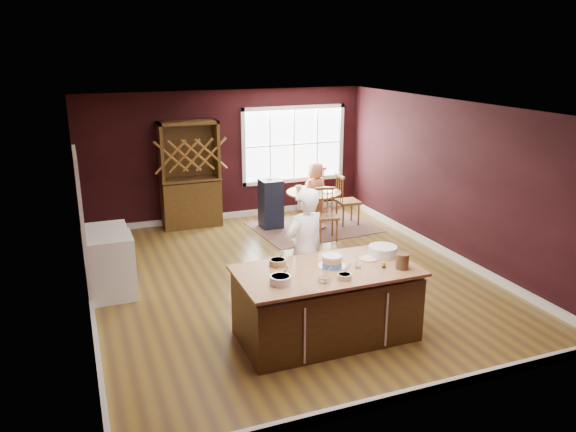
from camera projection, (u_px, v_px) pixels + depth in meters
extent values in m
plane|color=olive|center=(287.00, 277.00, 8.97)|extent=(7.00, 7.00, 0.00)
plane|color=white|center=(287.00, 107.00, 8.18)|extent=(7.00, 7.00, 0.00)
plane|color=black|center=(226.00, 156.00, 11.69)|extent=(6.00, 0.00, 6.00)
plane|color=black|center=(418.00, 282.00, 5.45)|extent=(6.00, 0.00, 6.00)
plane|color=black|center=(79.00, 217.00, 7.53)|extent=(0.00, 7.00, 7.00)
plane|color=black|center=(450.00, 180.00, 9.62)|extent=(0.00, 7.00, 7.00)
cube|color=#3B240B|center=(326.00, 307.00, 7.04)|extent=(2.16, 1.09, 0.83)
cube|color=tan|center=(327.00, 271.00, 6.90)|extent=(2.24, 1.17, 0.04)
cylinder|color=brown|center=(313.00, 226.00, 11.43)|extent=(0.51, 0.51, 0.04)
cylinder|color=brown|center=(314.00, 211.00, 11.34)|extent=(0.18, 0.18, 0.67)
cylinder|color=brown|center=(314.00, 193.00, 11.23)|extent=(1.09, 1.09, 0.04)
imported|color=white|center=(304.00, 252.00, 7.54)|extent=(0.75, 0.61, 1.79)
cylinder|color=silver|center=(280.00, 280.00, 6.46)|extent=(0.26, 0.26, 0.10)
cylinder|color=olive|center=(278.00, 262.00, 7.00)|extent=(0.22, 0.22, 0.08)
cylinder|color=silver|center=(324.00, 279.00, 6.52)|extent=(0.16, 0.16, 0.06)
cylinder|color=beige|center=(344.00, 277.00, 6.59)|extent=(0.17, 0.17, 0.06)
cylinder|color=silver|center=(358.00, 262.00, 6.91)|extent=(0.08, 0.08, 0.16)
cylinder|color=beige|center=(368.00, 259.00, 7.21)|extent=(0.24, 0.24, 0.02)
cylinder|color=white|center=(383.00, 251.00, 7.32)|extent=(0.37, 0.37, 0.13)
cylinder|color=brown|center=(402.00, 261.00, 6.89)|extent=(0.16, 0.16, 0.19)
cube|color=brown|center=(313.00, 227.00, 11.44)|extent=(2.50, 2.02, 0.01)
imported|color=#D47C5D|center=(315.00, 192.00, 11.75)|extent=(0.70, 0.56, 1.24)
cylinder|color=beige|center=(327.00, 192.00, 11.19)|extent=(0.21, 0.21, 0.02)
imported|color=white|center=(299.00, 188.00, 11.31)|extent=(0.15, 0.15, 0.10)
cube|color=#332010|center=(190.00, 175.00, 11.23)|extent=(1.17, 0.49, 2.15)
cube|color=white|center=(111.00, 267.00, 8.16)|extent=(0.65, 0.62, 0.94)
cube|color=silver|center=(108.00, 254.00, 8.74)|extent=(0.61, 0.59, 0.89)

